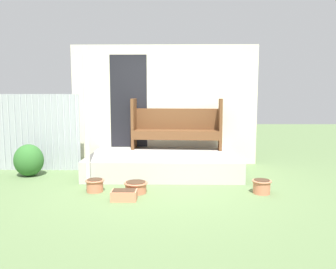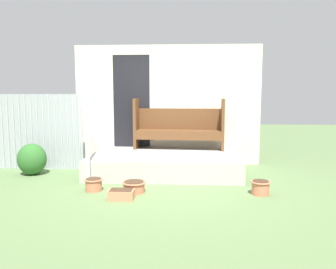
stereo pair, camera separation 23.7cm
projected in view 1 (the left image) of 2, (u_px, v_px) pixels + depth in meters
The scene contains 11 objects.
ground_plane at pixel (159, 185), 5.58m from camera, with size 24.00×24.00×0.00m, color #5B7547.
porch_slab at pixel (163, 163), 6.42m from camera, with size 2.85×1.74×0.38m.
house_wall at pixel (163, 105), 7.18m from camera, with size 4.05×0.08×2.60m.
fence_corrugated at pixel (19, 132), 6.61m from camera, with size 2.49×0.05×1.54m.
support_post at pixel (86, 118), 5.37m from camera, with size 0.07×0.07×2.29m.
bench at pixel (177, 125), 6.95m from camera, with size 1.91×0.53×1.07m.
flower_pot_left at pixel (95, 185), 5.17m from camera, with size 0.30×0.30×0.20m.
flower_pot_middle at pixel (136, 187), 5.11m from camera, with size 0.37×0.37×0.18m.
flower_pot_right at pixel (262, 186), 5.07m from camera, with size 0.30×0.30×0.22m.
planter_box_rect at pixel (124, 195), 4.75m from camera, with size 0.37×0.23×0.15m.
shrub_by_fence at pixel (29, 160), 6.15m from camera, with size 0.55×0.49×0.60m.
Camera 1 is at (0.23, -5.44, 1.51)m, focal length 35.00 mm.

